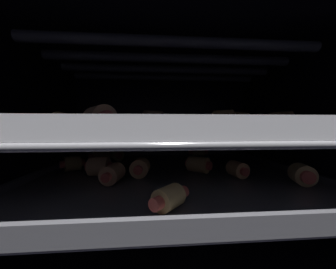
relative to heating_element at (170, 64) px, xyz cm
name	(u,v)px	position (x,y,z in cm)	size (l,w,h in cm)	color
ground_plane	(170,224)	(0.00, 0.00, -31.78)	(56.23, 51.49, 1.20)	black
oven_wall_back	(163,133)	(0.00, 25.15, -14.26)	(56.23, 1.20, 33.83)	black
oven_wall_left	(23,138)	(-27.52, 0.00, -14.26)	(1.20, 49.09, 33.83)	black
oven_wall_right	(300,137)	(27.52, 0.00, -14.26)	(1.20, 49.09, 33.83)	black
oven_ceiling	(170,47)	(0.00, 0.00, 3.25)	(56.23, 51.49, 1.20)	black
heating_element	(170,64)	(0.00, 0.00, 0.00)	(43.07, 21.82, 1.57)	#333338
oven_rack_lower	(170,178)	(0.00, 0.00, -22.47)	(51.26, 48.11, 0.61)	slate
baking_tray_lower	(170,174)	(0.00, 0.00, -21.52)	(48.00, 43.56, 2.22)	#4C4C51
pig_in_blanket_lower_0	(101,156)	(-16.72, 13.42, -19.80)	(6.40, 3.70, 2.41)	tan
pig_in_blanket_lower_1	(99,166)	(-13.05, -2.41, -19.33)	(4.80, 3.70, 3.36)	tan
pig_in_blanket_lower_2	(113,174)	(-9.74, -6.99, -19.54)	(3.65, 5.70, 2.94)	tan
pig_in_blanket_lower_3	(237,169)	(11.59, -5.29, -19.64)	(3.25, 4.98, 2.74)	tan
pig_in_blanket_lower_4	(73,163)	(-19.43, 1.93, -19.54)	(4.61, 3.99, 2.93)	tan
pig_in_blanket_lower_5	(198,152)	(10.24, 18.14, -19.80)	(5.70, 2.41, 2.41)	tan
pig_in_blanket_lower_6	(169,198)	(-1.70, -17.35, -19.74)	(4.40, 4.72, 2.54)	tan
pig_in_blanket_lower_7	(140,167)	(-5.59, -3.54, -19.40)	(3.58, 4.81, 3.21)	tan
pig_in_blanket_lower_8	(302,174)	(19.64, -10.31, -19.44)	(3.88, 4.77, 3.14)	tan
pig_in_blanket_lower_9	(198,164)	(5.51, -1.34, -19.49)	(4.99, 4.82, 3.03)	tan
pig_in_blanket_lower_10	(117,154)	(-12.53, 12.92, -19.48)	(3.96, 4.70, 3.06)	tan
oven_rack_upper	(170,134)	(0.00, 0.00, -13.63)	(51.44, 48.11, 0.80)	slate
baking_tray_upper	(170,130)	(0.00, 0.00, -12.70)	(48.00, 43.56, 2.31)	silver
pig_in_blanket_upper_0	(153,122)	(-3.11, 8.34, -11.06)	(2.78, 5.35, 2.75)	tan
pig_in_blanket_upper_1	(153,119)	(-3.24, -2.02, -10.78)	(5.08, 4.55, 3.30)	tan
pig_in_blanket_upper_2	(137,121)	(-5.94, -5.60, -11.22)	(4.88, 3.45, 2.44)	tan
pig_in_blanket_upper_3	(99,118)	(-9.38, -15.54, -11.05)	(4.44, 5.32, 2.78)	tan
pig_in_blanket_upper_4	(61,120)	(-17.93, -5.82, -11.10)	(3.07, 4.29, 2.67)	tan
pig_in_blanket_upper_5	(239,120)	(14.81, 1.12, -10.75)	(5.54, 4.60, 3.37)	tan
pig_in_blanket_upper_6	(281,120)	(20.75, -3.62, -10.88)	(4.50, 5.85, 3.12)	tan
pig_in_blanket_upper_7	(223,120)	(7.82, -8.19, -10.95)	(4.33, 4.25, 2.97)	tan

